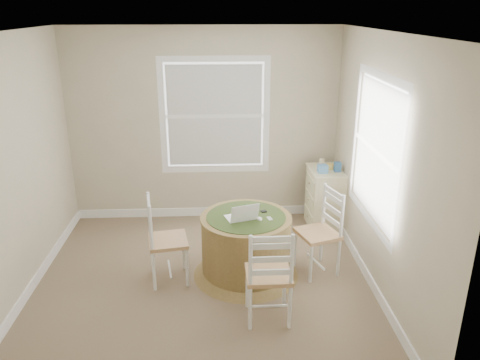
{
  "coord_description": "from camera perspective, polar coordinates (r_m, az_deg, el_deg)",
  "views": [
    {
      "loc": [
        0.18,
        -4.33,
        2.81
      ],
      "look_at": [
        0.42,
        0.45,
        1.03
      ],
      "focal_mm": 35.0,
      "sensor_mm": 36.0,
      "label": 1
    }
  ],
  "objects": [
    {
      "name": "laptop",
      "position": [
        4.95,
        0.2,
        -4.47
      ],
      "size": [
        0.37,
        0.35,
        0.22
      ],
      "rotation": [
        0.0,
        0.0,
        3.45
      ],
      "color": "white",
      "rests_on": "round_table"
    },
    {
      "name": "tissue_box",
      "position": [
        6.06,
        10.01,
        1.34
      ],
      "size": [
        0.12,
        0.12,
        0.1
      ],
      "primitive_type": "cube",
      "rotation": [
        0.0,
        0.0,
        0.02
      ],
      "color": "#5289BD",
      "rests_on": "corner_chest"
    },
    {
      "name": "cup_cream",
      "position": [
        6.34,
        9.92,
        2.16
      ],
      "size": [
        0.07,
        0.07,
        0.09
      ],
      "primitive_type": "cylinder",
      "color": "beige",
      "rests_on": "corner_chest"
    },
    {
      "name": "box_yellow",
      "position": [
        6.23,
        10.97,
        1.62
      ],
      "size": [
        0.15,
        0.1,
        0.06
      ],
      "primitive_type": "cube",
      "rotation": [
        0.0,
        0.0,
        0.02
      ],
      "color": "#F2C855",
      "rests_on": "corner_chest"
    },
    {
      "name": "chair_near",
      "position": [
        4.44,
        3.49,
        -11.38
      ],
      "size": [
        0.42,
        0.4,
        0.95
      ],
      "primitive_type": null,
      "rotation": [
        0.0,
        0.0,
        3.15
      ],
      "color": "white",
      "rests_on": "ground"
    },
    {
      "name": "chair_right",
      "position": [
        5.23,
        9.44,
        -6.42
      ],
      "size": [
        0.51,
        0.53,
        0.95
      ],
      "primitive_type": null,
      "rotation": [
        0.0,
        0.0,
        -1.25
      ],
      "color": "white",
      "rests_on": "ground"
    },
    {
      "name": "mouse",
      "position": [
        4.95,
        2.4,
        -4.76
      ],
      "size": [
        0.07,
        0.1,
        0.03
      ],
      "primitive_type": "ellipsoid",
      "rotation": [
        0.0,
        0.0,
        0.22
      ],
      "color": "white",
      "rests_on": "round_table"
    },
    {
      "name": "round_table",
      "position": [
        5.16,
        0.72,
        -7.69
      ],
      "size": [
        1.16,
        1.16,
        0.71
      ],
      "rotation": [
        0.0,
        0.0,
        0.22
      ],
      "color": "olive",
      "rests_on": "ground"
    },
    {
      "name": "keys",
      "position": [
        5.13,
        2.91,
        -3.88
      ],
      "size": [
        0.07,
        0.06,
        0.02
      ],
      "primitive_type": "cube",
      "rotation": [
        0.0,
        0.0,
        0.22
      ],
      "color": "black",
      "rests_on": "round_table"
    },
    {
      "name": "chair_left",
      "position": [
        5.08,
        -8.77,
        -7.27
      ],
      "size": [
        0.47,
        0.48,
        0.95
      ],
      "primitive_type": null,
      "rotation": [
        0.0,
        0.0,
        1.74
      ],
      "color": "white",
      "rests_on": "ground"
    },
    {
      "name": "room",
      "position": [
        4.74,
        -2.88,
        1.77
      ],
      "size": [
        3.64,
        3.64,
        2.64
      ],
      "color": "#7C694E",
      "rests_on": "ground"
    },
    {
      "name": "box_blue",
      "position": [
        6.13,
        11.86,
        1.56
      ],
      "size": [
        0.08,
        0.08,
        0.12
      ],
      "primitive_type": "cube",
      "rotation": [
        0.0,
        0.0,
        0.02
      ],
      "color": "#35669F",
      "rests_on": "corner_chest"
    },
    {
      "name": "corner_chest",
      "position": [
        6.34,
        10.33,
        -2.23
      ],
      "size": [
        0.48,
        0.62,
        0.82
      ],
      "rotation": [
        0.0,
        0.0,
        0.02
      ],
      "color": "beige",
      "rests_on": "ground"
    },
    {
      "name": "phone",
      "position": [
        4.97,
        3.63,
        -4.75
      ],
      "size": [
        0.06,
        0.1,
        0.02
      ],
      "primitive_type": "cube",
      "rotation": [
        0.0,
        0.0,
        0.22
      ],
      "color": "#B7BABF",
      "rests_on": "round_table"
    }
  ]
}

